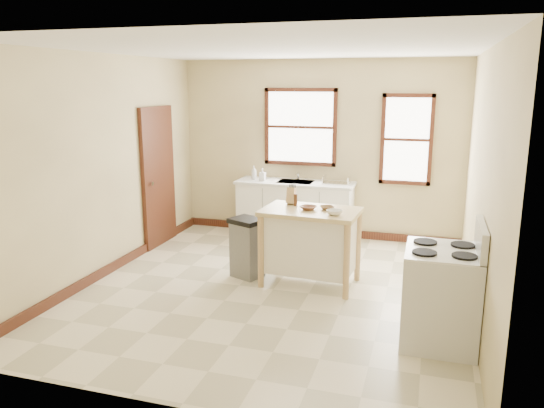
{
  "coord_description": "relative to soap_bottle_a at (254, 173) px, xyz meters",
  "views": [
    {
      "loc": [
        1.74,
        -5.75,
        2.44
      ],
      "look_at": [
        -0.14,
        0.4,
        0.96
      ],
      "focal_mm": 35.0,
      "sensor_mm": 36.0,
      "label": 1
    }
  ],
  "objects": [
    {
      "name": "bowl_a",
      "position": [
        1.33,
        -1.88,
        -0.06
      ],
      "size": [
        0.26,
        0.26,
        0.05
      ],
      "primitive_type": "imported",
      "rotation": [
        0.0,
        0.0,
        -0.42
      ],
      "color": "brown",
      "rests_on": "kitchen_island"
    },
    {
      "name": "sink_counter",
      "position": [
        0.69,
        0.01,
        -0.57
      ],
      "size": [
        1.86,
        0.62,
        0.92
      ],
      "primitive_type": null,
      "color": "white",
      "rests_on": "ground"
    },
    {
      "name": "pepper_grinder",
      "position": [
        1.13,
        -1.73,
        -0.01
      ],
      "size": [
        0.05,
        0.05,
        0.15
      ],
      "primitive_type": "cylinder",
      "rotation": [
        0.0,
        0.0,
        -0.12
      ],
      "color": "#3E2110",
      "rests_on": "kitchen_island"
    },
    {
      "name": "dish_rack",
      "position": [
        1.34,
        0.03,
        -0.06
      ],
      "size": [
        0.49,
        0.44,
        0.1
      ],
      "primitive_type": null,
      "rotation": [
        0.0,
        0.0,
        0.38
      ],
      "color": "silver",
      "rests_on": "sink_counter"
    },
    {
      "name": "wall_left",
      "position": [
        -1.26,
        -2.19,
        0.37
      ],
      "size": [
        0.04,
        5.0,
        2.8
      ],
      "primitive_type": "cube",
      "color": "beige",
      "rests_on": "ground"
    },
    {
      "name": "knife_block",
      "position": [
        1.06,
        -1.65,
        0.01
      ],
      "size": [
        0.1,
        0.1,
        0.2
      ],
      "primitive_type": null,
      "rotation": [
        0.0,
        0.0,
        -0.03
      ],
      "color": "tan",
      "rests_on": "kitchen_island"
    },
    {
      "name": "bowl_b",
      "position": [
        1.55,
        -1.8,
        -0.07
      ],
      "size": [
        0.23,
        0.23,
        0.04
      ],
      "primitive_type": "imported",
      "rotation": [
        0.0,
        0.0,
        0.6
      ],
      "color": "brown",
      "rests_on": "kitchen_island"
    },
    {
      "name": "ceiling",
      "position": [
        0.99,
        -2.19,
        1.77
      ],
      "size": [
        5.0,
        5.0,
        0.0
      ],
      "primitive_type": "plane",
      "rotation": [
        3.14,
        0.0,
        0.0
      ],
      "color": "white",
      "rests_on": "ground"
    },
    {
      "name": "faucet",
      "position": [
        0.69,
        0.19,
        -0.0
      ],
      "size": [
        0.03,
        0.03,
        0.22
      ],
      "primitive_type": "cylinder",
      "color": "silver",
      "rests_on": "sink_counter"
    },
    {
      "name": "baseboard_back",
      "position": [
        0.99,
        0.28,
        -0.97
      ],
      "size": [
        4.5,
        0.04,
        0.12
      ],
      "primitive_type": "cube",
      "color": "#37150F",
      "rests_on": "ground"
    },
    {
      "name": "soap_bottle_a",
      "position": [
        0.0,
        0.0,
        0.0
      ],
      "size": [
        0.1,
        0.1,
        0.22
      ],
      "primitive_type": "imported",
      "rotation": [
        0.0,
        0.0,
        0.16
      ],
      "color": "#B2B2B2",
      "rests_on": "sink_counter"
    },
    {
      "name": "trash_bin",
      "position": [
        0.54,
        -1.86,
        -0.65
      ],
      "size": [
        0.49,
        0.46,
        0.77
      ],
      "primitive_type": null,
      "rotation": [
        0.0,
        0.0,
        -0.4
      ],
      "color": "slate",
      "rests_on": "ground"
    },
    {
      "name": "wall_back",
      "position": [
        0.99,
        0.31,
        0.37
      ],
      "size": [
        4.5,
        0.04,
        2.8
      ],
      "primitive_type": "cube",
      "color": "beige",
      "rests_on": "ground"
    },
    {
      "name": "floor",
      "position": [
        0.99,
        -2.19,
        -1.03
      ],
      "size": [
        5.0,
        5.0,
        0.0
      ],
      "primitive_type": "plane",
      "color": "#F0E3BE",
      "rests_on": "ground"
    },
    {
      "name": "window_main",
      "position": [
        0.69,
        0.29,
        0.72
      ],
      "size": [
        1.17,
        0.06,
        1.22
      ],
      "primitive_type": null,
      "color": "#37150F",
      "rests_on": "wall_back"
    },
    {
      "name": "window_side",
      "position": [
        2.34,
        0.29,
        0.57
      ],
      "size": [
        0.77,
        0.06,
        1.37
      ],
      "primitive_type": null,
      "color": "#37150F",
      "rests_on": "wall_back"
    },
    {
      "name": "wall_right",
      "position": [
        3.24,
        -2.19,
        0.37
      ],
      "size": [
        0.04,
        5.0,
        2.8
      ],
      "primitive_type": "cube",
      "color": "beige",
      "rests_on": "ground"
    },
    {
      "name": "soap_bottle_b",
      "position": [
        0.17,
        -0.07,
        -0.01
      ],
      "size": [
        0.09,
        0.09,
        0.2
      ],
      "primitive_type": "imported",
      "rotation": [
        0.0,
        0.0,
        -0.05
      ],
      "color": "#B2B2B2",
      "rests_on": "sink_counter"
    },
    {
      "name": "door_left",
      "position": [
        -1.22,
        -0.89,
        0.02
      ],
      "size": [
        0.06,
        0.9,
        2.1
      ],
      "primitive_type": "cube",
      "color": "#37150F",
      "rests_on": "ground"
    },
    {
      "name": "bowl_c",
      "position": [
        1.68,
        -2.04,
        -0.06
      ],
      "size": [
        0.18,
        0.18,
        0.06
      ],
      "primitive_type": "imported",
      "rotation": [
        0.0,
        0.0,
        0.01
      ],
      "color": "silver",
      "rests_on": "kitchen_island"
    },
    {
      "name": "baseboard_left",
      "position": [
        -1.23,
        -2.19,
        -0.97
      ],
      "size": [
        0.04,
        5.0,
        0.12
      ],
      "primitive_type": "cube",
      "color": "#37150F",
      "rests_on": "ground"
    },
    {
      "name": "kitchen_island",
      "position": [
        1.36,
        -1.86,
        -0.56
      ],
      "size": [
        1.2,
        0.81,
        0.94
      ],
      "primitive_type": null,
      "rotation": [
        0.0,
        0.0,
        -0.06
      ],
      "color": "#D0B77A",
      "rests_on": "ground"
    },
    {
      "name": "gas_stove",
      "position": [
        2.88,
        -2.99,
        -0.43
      ],
      "size": [
        0.75,
        0.76,
        1.2
      ],
      "primitive_type": null,
      "color": "silver",
      "rests_on": "ground"
    }
  ]
}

